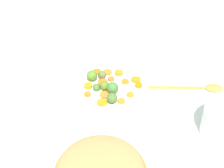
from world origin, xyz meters
name	(u,v)px	position (x,y,z in m)	size (l,w,h in m)	color
tabletop	(113,99)	(0.00, 0.00, 0.01)	(2.40, 2.40, 0.02)	silver
serving_bowl_carrots	(112,94)	(0.02, 0.00, 0.06)	(0.26, 0.26, 0.07)	white
stuffing_mound	(100,167)	(0.45, 0.05, 0.16)	(0.23, 0.23, 0.03)	tan
carrot_slice_0	(107,72)	(-0.06, -0.04, 0.10)	(0.04, 0.04, 0.01)	orange
carrot_slice_1	(105,95)	(0.08, -0.02, 0.10)	(0.04, 0.04, 0.01)	orange
carrot_slice_2	(139,85)	(0.01, 0.10, 0.10)	(0.03, 0.03, 0.01)	orange
carrot_slice_3	(87,94)	(0.09, -0.08, 0.10)	(0.03, 0.03, 0.01)	orange
carrot_slice_4	(119,73)	(-0.06, 0.01, 0.10)	(0.03, 0.03, 0.01)	orange
carrot_slice_5	(88,86)	(0.05, -0.09, 0.10)	(0.03, 0.03, 0.01)	orange
carrot_slice_6	(103,82)	(0.01, -0.04, 0.10)	(0.04, 0.04, 0.01)	orange
carrot_slice_7	(136,80)	(-0.03, 0.08, 0.10)	(0.04, 0.04, 0.01)	orange
carrot_slice_8	(121,101)	(0.11, 0.05, 0.10)	(0.03, 0.03, 0.01)	orange
carrot_slice_9	(111,79)	(-0.02, -0.01, 0.10)	(0.03, 0.03, 0.01)	orange
carrot_slice_10	(125,82)	(-0.01, 0.04, 0.10)	(0.03, 0.03, 0.01)	orange
carrot_slice_11	(97,72)	(-0.05, -0.08, 0.10)	(0.03, 0.03, 0.01)	orange
carrot_slice_12	(102,102)	(0.13, -0.02, 0.10)	(0.04, 0.04, 0.01)	orange
carrot_slice_13	(130,95)	(0.06, 0.07, 0.10)	(0.03, 0.03, 0.01)	orange
brussels_sprout_0	(105,86)	(0.05, -0.02, 0.11)	(0.04, 0.04, 0.04)	#5B7E24
brussels_sprout_1	(92,76)	(0.00, -0.08, 0.11)	(0.04, 0.04, 0.04)	#568429
brussels_sprout_2	(96,87)	(0.06, -0.05, 0.11)	(0.03, 0.03, 0.03)	#4C7332
brussels_sprout_3	(102,75)	(-0.02, -0.05, 0.11)	(0.03, 0.03, 0.03)	#54723D
brussels_sprout_4	(113,88)	(0.06, 0.01, 0.12)	(0.04, 0.04, 0.04)	#467B38
brussels_sprout_5	(112,98)	(0.12, 0.02, 0.11)	(0.04, 0.04, 0.04)	#4D7132
wooden_spoon	(203,88)	(-0.12, 0.35, 0.03)	(0.08, 0.31, 0.01)	#B69041
dish_towel	(118,60)	(-0.27, -0.03, 0.02)	(0.12, 0.12, 0.01)	silver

